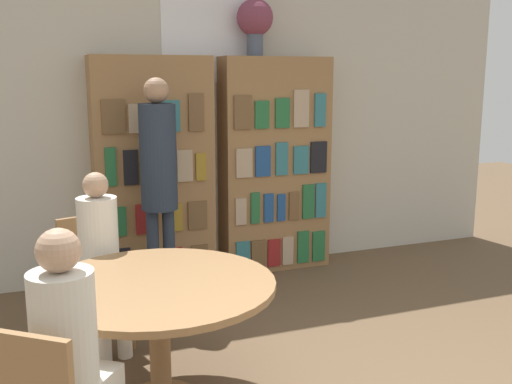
{
  "coord_description": "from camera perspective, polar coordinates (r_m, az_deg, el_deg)",
  "views": [
    {
      "loc": [
        -1.64,
        -2.08,
        1.88
      ],
      "look_at": [
        -0.13,
        1.83,
        1.05
      ],
      "focal_mm": 42.0,
      "sensor_mm": 36.0,
      "label": 1
    }
  ],
  "objects": [
    {
      "name": "seated_reader_left",
      "position": [
        4.14,
        -14.51,
        -5.6
      ],
      "size": [
        0.34,
        0.4,
        1.25
      ],
      "rotation": [
        0.0,
        0.0,
        -2.88
      ],
      "color": "silver",
      "rests_on": "ground_plane"
    },
    {
      "name": "bookshelf_left",
      "position": [
        5.42,
        -9.71,
        1.85
      ],
      "size": [
        1.05,
        0.34,
        2.04
      ],
      "color": "olive",
      "rests_on": "ground_plane"
    },
    {
      "name": "wall_back",
      "position": [
        5.7,
        -4.43,
        7.39
      ],
      "size": [
        6.4,
        0.07,
        3.0
      ],
      "color": "beige",
      "rests_on": "ground_plane"
    },
    {
      "name": "chair_left_side",
      "position": [
        4.36,
        -15.28,
        -7.53
      ],
      "size": [
        0.49,
        0.49,
        0.91
      ],
      "rotation": [
        0.0,
        0.0,
        -2.88
      ],
      "color": "olive",
      "rests_on": "ground_plane"
    },
    {
      "name": "librarian_standing",
      "position": [
        4.9,
        -9.26,
        2.35
      ],
      "size": [
        0.3,
        0.57,
        1.85
      ],
      "color": "#232D3D",
      "rests_on": "ground_plane"
    },
    {
      "name": "bookshelf_right",
      "position": [
        5.77,
        1.82,
        2.55
      ],
      "size": [
        1.05,
        0.34,
        2.04
      ],
      "color": "olive",
      "rests_on": "ground_plane"
    },
    {
      "name": "flower_vase",
      "position": [
        5.65,
        -0.11,
        16.02
      ],
      "size": [
        0.33,
        0.33,
        0.51
      ],
      "color": "#475166",
      "rests_on": "bookshelf_right"
    },
    {
      "name": "reading_table",
      "position": [
        3.46,
        -9.27,
        -10.14
      ],
      "size": [
        1.32,
        1.32,
        0.74
      ],
      "color": "olive",
      "rests_on": "ground_plane"
    },
    {
      "name": "seated_reader_right",
      "position": [
        2.77,
        -17.24,
        -13.94
      ],
      "size": [
        0.42,
        0.42,
        1.26
      ],
      "rotation": [
        0.0,
        0.0,
        -0.68
      ],
      "color": "beige",
      "rests_on": "ground_plane"
    }
  ]
}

